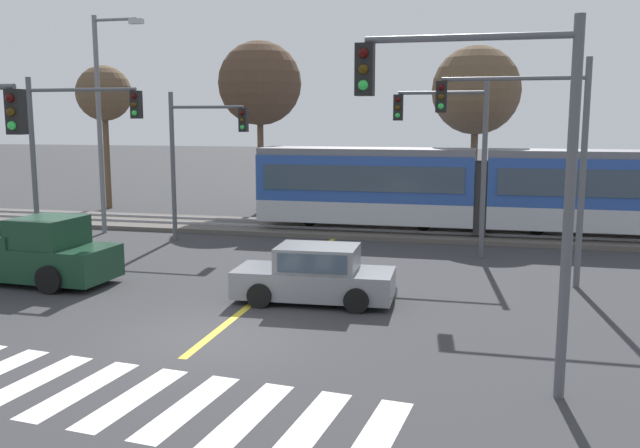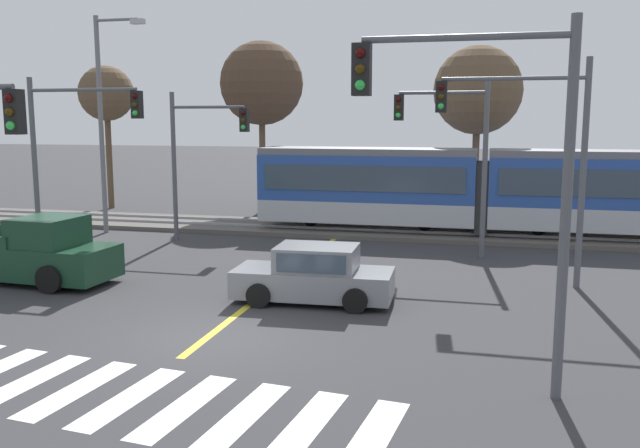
% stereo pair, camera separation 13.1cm
% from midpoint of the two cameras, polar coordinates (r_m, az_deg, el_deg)
% --- Properties ---
extents(ground_plane, '(200.00, 200.00, 0.00)m').
position_cam_midpoint_polar(ground_plane, '(15.43, -9.33, -9.50)').
color(ground_plane, '#333335').
extents(track_bed, '(120.00, 4.00, 0.18)m').
position_cam_midpoint_polar(track_bed, '(29.31, 2.17, -0.46)').
color(track_bed, '#56514C').
rests_on(track_bed, ground).
extents(rail_near, '(120.00, 0.08, 0.10)m').
position_cam_midpoint_polar(rail_near, '(28.59, 1.88, -0.41)').
color(rail_near, '#939399').
rests_on(rail_near, track_bed).
extents(rail_far, '(120.00, 0.08, 0.10)m').
position_cam_midpoint_polar(rail_far, '(29.99, 2.45, 0.02)').
color(rail_far, '#939399').
rests_on(rail_far, track_bed).
extents(light_rail_tram, '(18.50, 2.64, 3.43)m').
position_cam_midpoint_polar(light_rail_tram, '(28.46, 13.62, 3.00)').
color(light_rail_tram, '#B7BAC1').
rests_on(light_rail_tram, track_bed).
extents(crosswalk_stripe_2, '(0.85, 2.84, 0.01)m').
position_cam_midpoint_polar(crosswalk_stripe_2, '(13.97, -22.99, -12.08)').
color(crosswalk_stripe_2, silver).
rests_on(crosswalk_stripe_2, ground).
extents(crosswalk_stripe_3, '(0.85, 2.84, 0.01)m').
position_cam_midpoint_polar(crosswalk_stripe_3, '(13.28, -19.42, -12.97)').
color(crosswalk_stripe_3, silver).
rests_on(crosswalk_stripe_3, ground).
extents(crosswalk_stripe_4, '(0.85, 2.84, 0.01)m').
position_cam_midpoint_polar(crosswalk_stripe_4, '(12.65, -15.44, -13.90)').
color(crosswalk_stripe_4, silver).
rests_on(crosswalk_stripe_4, ground).
extents(crosswalk_stripe_5, '(0.85, 2.84, 0.01)m').
position_cam_midpoint_polar(crosswalk_stripe_5, '(12.08, -11.03, -14.85)').
color(crosswalk_stripe_5, silver).
rests_on(crosswalk_stripe_5, ground).
extents(crosswalk_stripe_6, '(0.85, 2.84, 0.01)m').
position_cam_midpoint_polar(crosswalk_stripe_6, '(11.59, -6.17, -15.79)').
color(crosswalk_stripe_6, silver).
rests_on(crosswalk_stripe_6, ground).
extents(crosswalk_stripe_7, '(0.85, 2.84, 0.01)m').
position_cam_midpoint_polar(crosswalk_stripe_7, '(11.19, -0.89, -16.68)').
color(crosswalk_stripe_7, silver).
rests_on(crosswalk_stripe_7, ground).
extents(crosswalk_stripe_8, '(0.85, 2.84, 0.01)m').
position_cam_midpoint_polar(crosswalk_stripe_8, '(10.89, 4.79, -17.48)').
color(crosswalk_stripe_8, silver).
rests_on(crosswalk_stripe_8, ground).
extents(lane_centre_line, '(0.20, 14.21, 0.01)m').
position_cam_midpoint_polar(lane_centre_line, '(20.66, -3.00, -4.66)').
color(lane_centre_line, gold).
rests_on(lane_centre_line, ground).
extents(sedan_crossing, '(4.27, 2.05, 1.52)m').
position_cam_midpoint_polar(sedan_crossing, '(18.01, -0.31, -4.40)').
color(sedan_crossing, gray).
rests_on(sedan_crossing, ground).
extents(pickup_truck, '(5.50, 2.45, 1.98)m').
position_cam_midpoint_polar(pickup_truck, '(21.92, -23.03, -2.34)').
color(pickup_truck, '#193D28').
rests_on(pickup_truck, ground).
extents(traffic_light_far_left, '(3.25, 0.38, 5.87)m').
position_cam_midpoint_polar(traffic_light_far_left, '(27.13, -10.04, 6.52)').
color(traffic_light_far_left, '#515459').
rests_on(traffic_light_far_left, ground).
extents(traffic_light_far_right, '(3.25, 0.38, 6.11)m').
position_cam_midpoint_polar(traffic_light_far_right, '(24.05, 11.39, 6.75)').
color(traffic_light_far_right, '#515459').
rests_on(traffic_light_far_right, ground).
extents(traffic_light_mid_left, '(4.25, 0.38, 6.23)m').
position_cam_midpoint_polar(traffic_light_mid_left, '(24.61, -20.21, 6.71)').
color(traffic_light_mid_left, '#515459').
rests_on(traffic_light_mid_left, ground).
extents(traffic_light_near_right, '(3.75, 0.38, 6.50)m').
position_cam_midpoint_polar(traffic_light_near_right, '(11.91, 14.79, 6.14)').
color(traffic_light_near_right, '#515459').
rests_on(traffic_light_near_right, ground).
extents(traffic_light_mid_right, '(4.25, 0.38, 6.52)m').
position_cam_midpoint_polar(traffic_light_mid_right, '(20.33, 17.71, 6.87)').
color(traffic_light_mid_right, '#515459').
rests_on(traffic_light_mid_right, ground).
extents(street_lamp_west, '(2.27, 0.28, 9.01)m').
position_cam_midpoint_polar(street_lamp_west, '(29.95, -17.55, 8.96)').
color(street_lamp_west, slate).
rests_on(street_lamp_west, ground).
extents(bare_tree_far_west, '(2.92, 2.92, 7.64)m').
position_cam_midpoint_polar(bare_tree_far_west, '(38.41, -17.46, 10.35)').
color(bare_tree_far_west, brown).
rests_on(bare_tree_far_west, ground).
extents(bare_tree_west, '(4.25, 4.25, 8.75)m').
position_cam_midpoint_polar(bare_tree_west, '(35.36, -4.84, 11.69)').
color(bare_tree_west, brown).
rests_on(bare_tree_west, ground).
extents(bare_tree_east, '(4.00, 4.00, 8.11)m').
position_cam_midpoint_polar(bare_tree_east, '(31.98, 13.26, 10.86)').
color(bare_tree_east, brown).
rests_on(bare_tree_east, ground).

